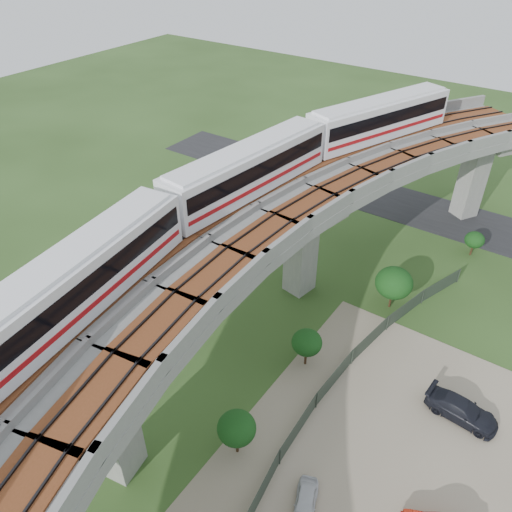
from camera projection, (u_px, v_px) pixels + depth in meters
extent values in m
plane|color=#2C451B|center=(218.00, 355.00, 37.90)|extent=(160.00, 160.00, 0.00)
cube|color=#7F705C|center=(379.00, 473.00, 30.05)|extent=(18.00, 26.00, 0.04)
cube|color=#232326|center=(379.00, 197.00, 57.91)|extent=(60.00, 8.00, 0.03)
cube|color=#99968E|center=(472.00, 179.00, 52.43)|extent=(2.86, 2.93, 8.40)
cube|color=#99968E|center=(484.00, 136.00, 49.64)|extent=(7.21, 5.74, 1.20)
cube|color=#99968E|center=(301.00, 249.00, 41.98)|extent=(2.35, 2.51, 8.40)
cube|color=#99968E|center=(304.00, 199.00, 39.19)|extent=(7.31, 3.58, 1.20)
cube|color=#99968E|center=(112.00, 422.00, 28.08)|extent=(2.35, 2.51, 8.40)
cube|color=#99968E|center=(97.00, 364.00, 25.29)|extent=(7.31, 3.58, 1.20)
cube|color=gray|center=(440.00, 137.00, 46.91)|extent=(16.42, 20.91, 0.80)
cube|color=gray|center=(410.00, 113.00, 49.44)|extent=(8.66, 17.08, 1.00)
cube|color=gray|center=(479.00, 144.00, 43.32)|extent=(8.66, 17.08, 1.00)
cube|color=brown|center=(424.00, 125.00, 48.21)|extent=(10.68, 18.08, 0.12)
cube|color=black|center=(424.00, 123.00, 48.14)|extent=(9.69, 17.59, 0.12)
cube|color=brown|center=(459.00, 140.00, 45.07)|extent=(10.68, 18.08, 0.12)
cube|color=black|center=(460.00, 139.00, 45.00)|extent=(9.69, 17.59, 0.12)
cube|color=gray|center=(294.00, 194.00, 37.84)|extent=(11.77, 20.03, 0.80)
cube|color=gray|center=(253.00, 166.00, 39.73)|extent=(3.22, 18.71, 1.00)
cube|color=gray|center=(342.00, 203.00, 34.91)|extent=(3.22, 18.71, 1.00)
cube|color=brown|center=(273.00, 179.00, 38.81)|extent=(5.44, 19.05, 0.12)
cube|color=black|center=(273.00, 178.00, 38.74)|extent=(4.35, 18.88, 0.12)
cube|color=brown|center=(317.00, 198.00, 36.34)|extent=(5.44, 19.05, 0.12)
cube|color=black|center=(318.00, 197.00, 36.27)|extent=(4.35, 18.88, 0.12)
cube|color=gray|center=(110.00, 333.00, 25.67)|extent=(11.77, 20.03, 0.80)
cube|color=gray|center=(43.00, 296.00, 26.68)|extent=(3.22, 18.71, 1.00)
cube|color=gray|center=(178.00, 348.00, 23.60)|extent=(3.22, 18.71, 1.00)
cube|color=brown|center=(75.00, 314.00, 26.19)|extent=(5.44, 19.05, 0.12)
cube|color=black|center=(75.00, 312.00, 26.12)|extent=(4.35, 18.88, 0.12)
cube|color=brown|center=(144.00, 340.00, 24.61)|extent=(5.44, 19.05, 0.12)
cube|color=black|center=(143.00, 339.00, 24.54)|extent=(4.35, 18.88, 0.12)
cube|color=white|center=(77.00, 280.00, 25.62)|extent=(4.80, 15.23, 3.20)
cube|color=white|center=(70.00, 253.00, 24.63)|extent=(4.16, 14.41, 0.22)
cube|color=black|center=(75.00, 274.00, 25.36)|extent=(4.78, 14.65, 1.15)
cube|color=#B21116|center=(80.00, 292.00, 26.05)|extent=(4.78, 14.65, 0.30)
cube|color=black|center=(82.00, 302.00, 26.47)|extent=(3.69, 12.89, 0.28)
cube|color=white|center=(248.00, 170.00, 36.12)|extent=(4.31, 15.20, 3.20)
cube|color=white|center=(248.00, 148.00, 35.13)|extent=(3.69, 14.40, 0.22)
cube|color=black|center=(248.00, 164.00, 35.86)|extent=(4.30, 14.61, 1.15)
cube|color=#B21116|center=(248.00, 179.00, 36.56)|extent=(4.30, 14.61, 0.30)
cube|color=black|center=(249.00, 188.00, 36.97)|extent=(3.27, 12.88, 0.28)
cube|color=white|center=(380.00, 119.00, 44.54)|extent=(7.80, 14.99, 3.20)
cube|color=white|center=(382.00, 100.00, 43.55)|extent=(7.03, 14.10, 0.22)
cube|color=black|center=(380.00, 114.00, 44.28)|extent=(7.65, 14.45, 1.15)
cube|color=#B21116|center=(378.00, 127.00, 44.98)|extent=(7.65, 14.45, 0.30)
cube|color=black|center=(377.00, 134.00, 45.39)|extent=(6.26, 12.60, 0.28)
cylinder|color=#2D382D|center=(459.00, 276.00, 44.64)|extent=(0.08, 0.08, 1.50)
cube|color=#2D382D|center=(441.00, 286.00, 43.51)|extent=(1.69, 4.77, 1.40)
cylinder|color=#2D382D|center=(423.00, 297.00, 42.29)|extent=(0.08, 0.08, 1.50)
cube|color=#2D382D|center=(405.00, 309.00, 41.00)|extent=(1.23, 4.91, 1.40)
cylinder|color=#2D382D|center=(388.00, 323.00, 39.63)|extent=(0.08, 0.08, 1.50)
cube|color=#2D382D|center=(370.00, 339.00, 38.20)|extent=(0.75, 4.99, 1.40)
cylinder|color=#2D382D|center=(352.00, 357.00, 36.70)|extent=(0.08, 0.08, 1.50)
cube|color=#2D382D|center=(335.00, 377.00, 35.14)|extent=(0.27, 5.04, 1.40)
cylinder|color=#2D382D|center=(317.00, 401.00, 33.52)|extent=(0.08, 0.08, 1.50)
cube|color=#2D382D|center=(298.00, 427.00, 31.84)|extent=(0.27, 5.04, 1.40)
cylinder|color=#2D382D|center=(280.00, 457.00, 30.11)|extent=(0.08, 0.08, 1.50)
cube|color=#2D382D|center=(261.00, 492.00, 28.34)|extent=(0.75, 4.99, 1.40)
cylinder|color=#382314|center=(472.00, 250.00, 48.25)|extent=(0.18, 0.18, 1.18)
ellipsoid|color=#113812|center=(475.00, 240.00, 47.58)|extent=(1.85, 1.85, 1.57)
cylinder|color=#382314|center=(391.00, 299.00, 41.92)|extent=(0.18, 0.18, 1.64)
ellipsoid|color=#113812|center=(394.00, 283.00, 40.90)|extent=(3.09, 3.09, 2.62)
cylinder|color=#382314|center=(306.00, 356.00, 36.71)|extent=(0.18, 0.18, 1.56)
ellipsoid|color=#113812|center=(307.00, 342.00, 35.87)|extent=(2.23, 2.23, 1.90)
cylinder|color=#382314|center=(237.00, 443.00, 30.79)|extent=(0.18, 0.18, 1.66)
ellipsoid|color=#113812|center=(237.00, 428.00, 29.89)|extent=(2.39, 2.39, 2.03)
imported|color=silver|center=(305.00, 502.00, 28.04)|extent=(2.27, 3.32, 1.05)
imported|color=black|center=(462.00, 410.00, 32.93)|extent=(4.86, 2.28, 1.37)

